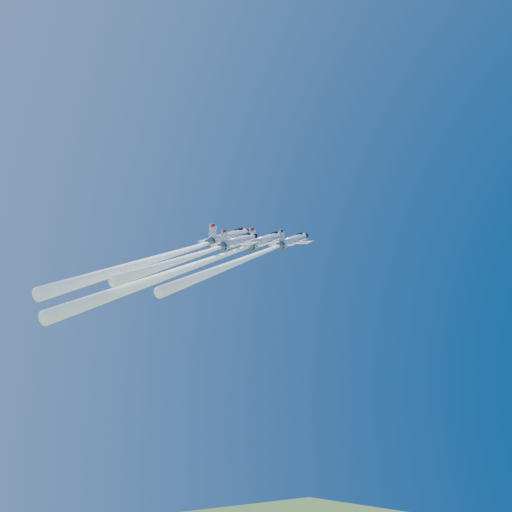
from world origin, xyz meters
TOP-DOWN VIEW (x-y plane):
  - jet_lead at (-15.50, -5.55)m, footprint 47.32×24.70m
  - jet_left at (-19.01, -1.24)m, footprint 41.69×21.82m
  - jet_right at (-9.67, -11.61)m, footprint 36.08×18.86m
  - jet_slot at (-17.85, -7.87)m, footprint 30.67×16.09m

SIDE VIEW (x-z plane):
  - jet_lead at x=-15.50m, z-range 68.32..117.09m
  - jet_slot at x=-17.85m, z-range 79.63..106.94m
  - jet_right at x=-9.67m, z-range 75.72..111.12m
  - jet_left at x=-19.01m, z-range 74.79..114.38m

